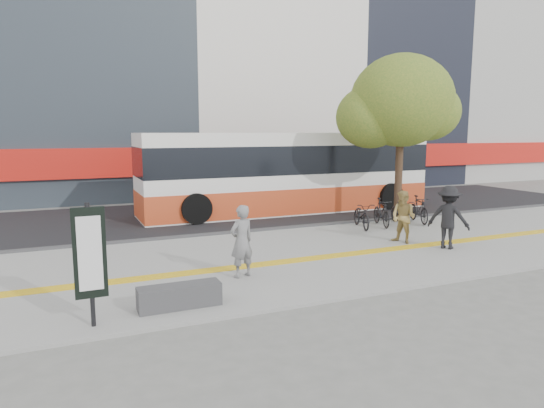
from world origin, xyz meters
name	(u,v)px	position (x,y,z in m)	size (l,w,h in m)	color
ground	(276,278)	(0.00, 0.00, 0.00)	(120.00, 120.00, 0.00)	#63645F
sidewalk	(253,261)	(0.00, 1.50, 0.04)	(40.00, 7.00, 0.08)	gray
tactile_strip	(260,264)	(0.00, 1.00, 0.09)	(40.00, 0.45, 0.01)	yellow
street	(186,217)	(0.00, 9.00, 0.03)	(40.00, 8.00, 0.06)	black
curb	(215,235)	(0.00, 5.00, 0.07)	(40.00, 0.25, 0.14)	#313134
bench	(180,296)	(-2.60, -1.20, 0.30)	(1.60, 0.45, 0.45)	#313134
signboard	(90,255)	(-4.20, -1.51, 1.37)	(0.55, 0.10, 2.20)	black
street_tree	(399,103)	(7.18, 4.82, 4.51)	(4.40, 3.80, 6.31)	#352418
bus	(288,175)	(4.37, 8.50, 1.64)	(12.59, 2.98, 3.35)	white
bicycle_row	(390,212)	(6.33, 4.00, 0.55)	(3.54, 1.82, 1.00)	black
seated_woman	(242,241)	(-0.80, 0.20, 0.94)	(0.62, 0.41, 1.71)	black
pedestrian_tan	(403,217)	(4.92, 1.52, 0.88)	(0.78, 0.61, 1.61)	#A68C4E
pedestrian_dark	(449,217)	(5.69, 0.44, 1.00)	(1.19, 0.68, 1.84)	black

